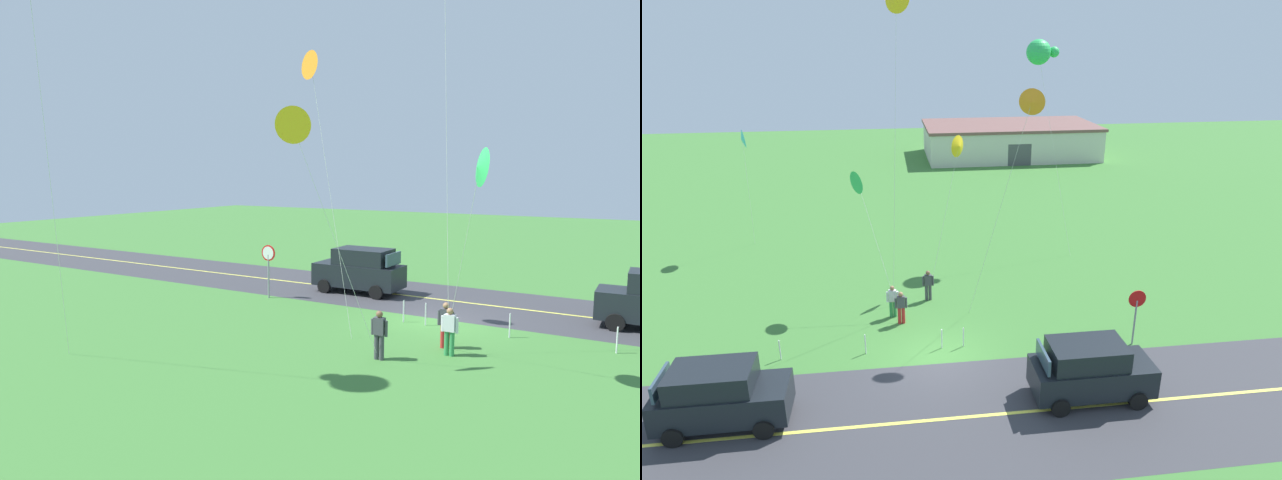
{
  "view_description": "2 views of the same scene",
  "coord_description": "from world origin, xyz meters",
  "views": [
    {
      "loc": [
        -7.53,
        21.47,
        5.98
      ],
      "look_at": [
        3.12,
        3.92,
        3.53
      ],
      "focal_mm": 31.87,
      "sensor_mm": 36.0,
      "label": 1
    },
    {
      "loc": [
        -1.77,
        -19.99,
        12.67
      ],
      "look_at": [
        1.24,
        1.79,
        4.49
      ],
      "focal_mm": 31.26,
      "sensor_mm": 36.0,
      "label": 2
    }
  ],
  "objects": [
    {
      "name": "person_adult_near",
      "position": [
        -1.41,
        3.13,
        0.86
      ],
      "size": [
        0.58,
        0.22,
        1.6
      ],
      "rotation": [
        0.0,
        0.0,
        5.85
      ],
      "color": "red",
      "rests_on": "ground"
    },
    {
      "name": "road_centre_stripe",
      "position": [
        0.0,
        -4.0,
        0.01
      ],
      "size": [
        120.0,
        0.16,
        0.0
      ],
      "primitive_type": "cube",
      "color": "#E5E04C",
      "rests_on": "asphalt_road"
    },
    {
      "name": "kite_yellow_high",
      "position": [
        -1.1,
        3.37,
        13.86
      ],
      "size": [
        1.25,
        0.92,
        14.49
      ],
      "color": "silver",
      "rests_on": "ground"
    },
    {
      "name": "kite_green_far",
      "position": [
        4.24,
        2.71,
        9.99
      ],
      "size": [
        2.95,
        1.42,
        10.58
      ],
      "color": "silver",
      "rests_on": "ground"
    },
    {
      "name": "person_child_watcher",
      "position": [
        -1.78,
        3.83,
        0.86
      ],
      "size": [
        0.58,
        0.22,
        1.6
      ],
      "rotation": [
        0.0,
        0.0,
        2.32
      ],
      "color": "#338C4C",
      "rests_on": "ground"
    },
    {
      "name": "stop_sign",
      "position": [
        8.44,
        -0.1,
        1.8
      ],
      "size": [
        0.76,
        0.08,
        2.56
      ],
      "color": "gray",
      "rests_on": "ground"
    },
    {
      "name": "kite_blue_mid",
      "position": [
        1.86,
        7.54,
        7.33
      ],
      "size": [
        2.28,
        2.65,
        7.91
      ],
      "color": "silver",
      "rests_on": "ground"
    },
    {
      "name": "car_parked_west_near",
      "position": [
        -7.73,
        -3.18,
        1.15
      ],
      "size": [
        4.4,
        2.12,
        2.24
      ],
      "color": "black",
      "rests_on": "ground"
    },
    {
      "name": "person_adult_companion",
      "position": [
        0.02,
        5.38,
        0.86
      ],
      "size": [
        0.58,
        0.22,
        1.6
      ],
      "rotation": [
        0.0,
        0.0,
        3.86
      ],
      "color": "#3F3F47",
      "rests_on": "ground"
    },
    {
      "name": "kite_pink_drift",
      "position": [
        -10.05,
        14.0,
        6.86
      ],
      "size": [
        0.65,
        1.47,
        7.43
      ],
      "color": "silver",
      "rests_on": "ground"
    },
    {
      "name": "fence_post_0",
      "position": [
        -6.47,
        0.7,
        0.45
      ],
      "size": [
        0.05,
        0.05,
        0.9
      ],
      "primitive_type": "cylinder",
      "color": "silver",
      "rests_on": "ground"
    },
    {
      "name": "kite_orange_near",
      "position": [
        7.11,
        12.2,
        11.68
      ],
      "size": [
        2.71,
        2.7,
        12.38
      ],
      "color": "silver",
      "rests_on": "ground"
    },
    {
      "name": "fence_post_2",
      "position": [
        0.22,
        0.7,
        0.45
      ],
      "size": [
        0.05,
        0.05,
        0.9
      ],
      "primitive_type": "cylinder",
      "color": "silver",
      "rests_on": "ground"
    },
    {
      "name": "ground_plane",
      "position": [
        0.0,
        0.0,
        -0.05
      ],
      "size": [
        120.0,
        120.0,
        0.1
      ],
      "primitive_type": "cube",
      "color": "#3D7533"
    },
    {
      "name": "warehouse_distant",
      "position": [
        11.66,
        39.51,
        1.75
      ],
      "size": [
        18.36,
        10.2,
        3.5
      ],
      "color": "beige",
      "rests_on": "ground"
    },
    {
      "name": "fence_post_1",
      "position": [
        -3.0,
        0.7,
        0.45
      ],
      "size": [
        0.05,
        0.05,
        0.9
      ],
      "primitive_type": "cylinder",
      "color": "silver",
      "rests_on": "ground"
    },
    {
      "name": "car_suv_foreground",
      "position": [
        5.24,
        -3.42,
        1.15
      ],
      "size": [
        4.4,
        2.12,
        2.24
      ],
      "color": "black",
      "rests_on": "ground"
    },
    {
      "name": "fence_post_3",
      "position": [
        1.15,
        0.7,
        0.45
      ],
      "size": [
        0.05,
        0.05,
        0.9
      ],
      "primitive_type": "cylinder",
      "color": "silver",
      "rests_on": "ground"
    },
    {
      "name": "asphalt_road",
      "position": [
        0.0,
        -4.0,
        0.0
      ],
      "size": [
        120.0,
        7.0,
        0.0
      ],
      "primitive_type": "cube",
      "color": "#38383D",
      "rests_on": "ground"
    },
    {
      "name": "kite_red_low",
      "position": [
        -3.14,
        5.79,
        6.11
      ],
      "size": [
        2.16,
        3.21,
        6.69
      ],
      "color": "silver",
      "rests_on": "ground"
    }
  ]
}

